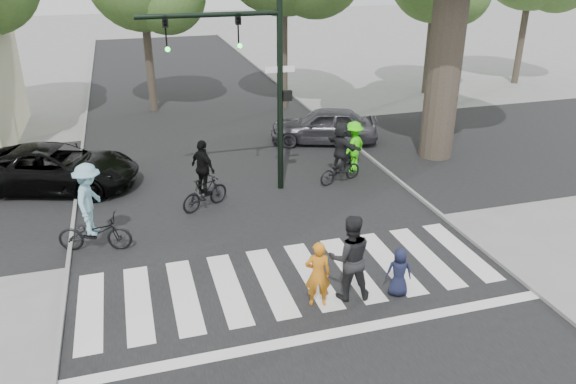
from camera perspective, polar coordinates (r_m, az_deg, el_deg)
The scene contains 17 objects.
ground at distance 12.49m, azimuth 1.75°, elevation -11.12°, with size 120.00×120.00×0.00m, color gray.
road_stem at distance 16.67m, azimuth -3.61°, elevation -1.61°, with size 10.00×70.00×0.01m, color black.
road_cross at distance 19.37m, azimuth -5.64°, elevation 2.05°, with size 70.00×10.00×0.01m, color black.
curb_left at distance 16.42m, azimuth -21.06°, elevation -3.51°, with size 0.10×70.00×0.10m, color gray.
curb_right at distance 18.32m, azimuth 11.95°, elevation 0.47°, with size 0.10×70.00×0.10m, color gray.
crosswalk at distance 13.00m, azimuth 0.83°, elevation -9.49°, with size 10.00×3.85×0.01m.
traffic_signal at distance 16.63m, azimuth -3.70°, elevation 12.50°, with size 4.45×0.29×6.00m.
pedestrian_woman at distance 12.01m, azimuth 3.05°, elevation -8.33°, with size 0.56×0.37×1.53m, color orange.
pedestrian_child at distance 12.66m, azimuth 11.22°, elevation -7.98°, with size 0.56×0.37×1.15m, color #191C36.
pedestrian_adult at distance 12.21m, azimuth 6.29°, elevation -6.64°, with size 0.96×0.75×1.98m, color black.
cyclist_left at distance 14.80m, azimuth -19.31°, elevation -2.11°, with size 1.94×1.33×2.34m.
cyclist_mid at distance 16.46m, azimuth -8.53°, elevation 1.10°, with size 1.63×1.18×2.11m.
cyclist_right at distance 18.20m, azimuth 5.36°, elevation 3.67°, with size 1.71×1.58×2.04m.
car_suv at distance 19.17m, azimuth -22.56°, elevation 2.29°, with size 2.35×5.10×1.42m, color black.
car_grey at distance 22.05m, azimuth 3.67°, elevation 6.77°, with size 1.67×4.14×1.41m, color #3A393F.
bystander_hivis at distance 19.21m, azimuth 6.63°, elevation 4.59°, with size 1.13×0.65×1.76m, color #3EFD0D.
bystander_dark at distance 19.21m, azimuth 6.10°, elevation 4.31°, with size 0.57×0.37×1.55m, color black.
Camera 1 is at (-3.27, -9.71, 7.14)m, focal length 35.00 mm.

